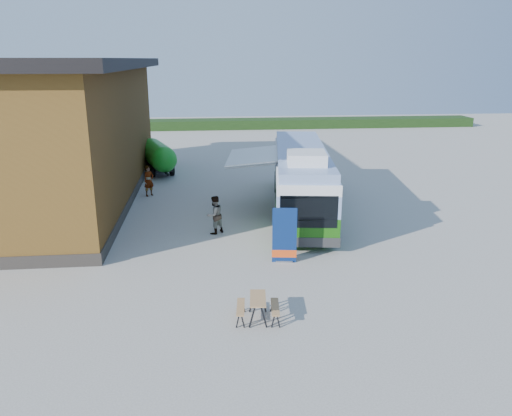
{
  "coord_description": "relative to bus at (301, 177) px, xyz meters",
  "views": [
    {
      "loc": [
        -2.45,
        -17.84,
        7.47
      ],
      "look_at": [
        -0.4,
        2.29,
        1.4
      ],
      "focal_mm": 35.0,
      "sensor_mm": 36.0,
      "label": 1
    }
  ],
  "objects": [
    {
      "name": "slurry_tanker",
      "position": [
        -7.96,
        9.71,
        -0.57
      ],
      "size": [
        2.79,
        5.5,
        2.1
      ],
      "rotation": [
        0.0,
        0.0,
        0.3
      ],
      "color": "green",
      "rests_on": "ground"
    },
    {
      "name": "banner",
      "position": [
        -1.85,
        -6.6,
        -0.89
      ],
      "size": [
        0.94,
        0.27,
        2.17
      ],
      "rotation": [
        0.0,
        0.0,
        -0.13
      ],
      "color": "navy",
      "rests_on": "ground"
    },
    {
      "name": "person_a",
      "position": [
        -7.96,
        3.74,
        -0.91
      ],
      "size": [
        0.75,
        0.73,
        1.74
      ],
      "primitive_type": "imported",
      "rotation": [
        0.0,
        0.0,
        0.71
      ],
      "color": "#999999",
      "rests_on": "ground"
    },
    {
      "name": "awning",
      "position": [
        -2.07,
        0.07,
        0.92
      ],
      "size": [
        3.36,
        4.8,
        0.54
      ],
      "rotation": [
        0.0,
        0.0,
        -0.13
      ],
      "color": "white",
      "rests_on": "ground"
    },
    {
      "name": "ground",
      "position": [
        -2.26,
        -6.25,
        -1.78
      ],
      "size": [
        100.0,
        100.0,
        0.0
      ],
      "primitive_type": "plane",
      "color": "#BCB7AD",
      "rests_on": "ground"
    },
    {
      "name": "person_b",
      "position": [
        -4.41,
        -3.03,
        -0.92
      ],
      "size": [
        1.06,
        1.03,
        1.72
      ],
      "primitive_type": "imported",
      "rotation": [
        0.0,
        0.0,
        -2.48
      ],
      "color": "#999999",
      "rests_on": "ground"
    },
    {
      "name": "bus",
      "position": [
        0.0,
        0.0,
        0.0
      ],
      "size": [
        4.16,
        12.34,
        3.72
      ],
      "rotation": [
        0.0,
        0.0,
        -0.13
      ],
      "color": "#267012",
      "rests_on": "ground"
    },
    {
      "name": "picnic_table",
      "position": [
        -3.31,
        -10.86,
        -1.24
      ],
      "size": [
        1.36,
        1.23,
        0.72
      ],
      "rotation": [
        0.0,
        0.0,
        -0.1
      ],
      "color": "tan",
      "rests_on": "ground"
    },
    {
      "name": "hedge",
      "position": [
        5.74,
        31.75,
        -1.28
      ],
      "size": [
        40.0,
        3.0,
        1.0
      ],
      "primitive_type": "cube",
      "color": "#264419",
      "rests_on": "ground"
    },
    {
      "name": "barn",
      "position": [
        -12.76,
        3.75,
        1.81
      ],
      "size": [
        9.6,
        21.2,
        7.5
      ],
      "color": "brown",
      "rests_on": "ground"
    }
  ]
}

